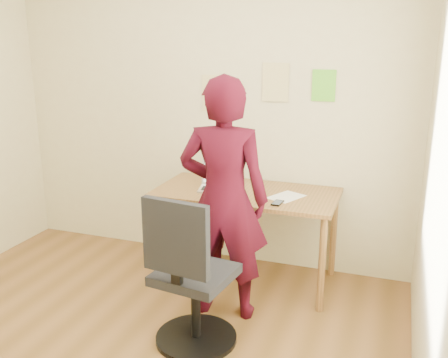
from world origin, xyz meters
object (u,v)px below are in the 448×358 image
at_px(desk, 246,202).
at_px(person, 224,200).
at_px(laptop, 219,182).
at_px(phone, 277,203).
at_px(office_chair, 190,284).

xyz_separation_m(desk, person, (0.01, -0.53, 0.18)).
distance_m(desk, laptop, 0.26).
height_order(phone, office_chair, office_chair).
bearing_deg(phone, laptop, 161.86).
bearing_deg(office_chair, person, 90.68).
relative_size(laptop, person, 0.20).
relative_size(laptop, phone, 2.64).
height_order(desk, phone, phone).
bearing_deg(desk, person, -89.36).
distance_m(laptop, person, 0.58).
height_order(office_chair, person, person).
distance_m(office_chair, person, 0.62).
height_order(phone, person, person).
xyz_separation_m(phone, person, (-0.29, -0.32, 0.09)).
xyz_separation_m(desk, office_chair, (-0.05, -0.99, -0.22)).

